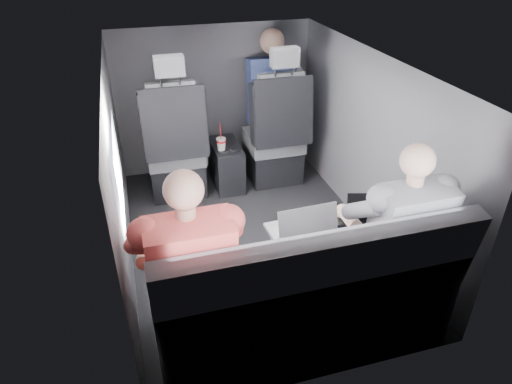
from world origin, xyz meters
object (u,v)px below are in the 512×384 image
object	(u,v)px
rear_bench	(305,304)
laptop_white	(194,248)
soda_cup	(221,144)
passenger_rear_right	(391,232)
laptop_silver	(301,229)
passenger_front_right	(271,93)
front_seat_left	(175,153)
passenger_rear_left	(189,268)
front_seat_right	(275,141)
laptop_black	(366,214)
center_console	(227,165)

from	to	relation	value
rear_bench	laptop_white	world-z (taller)	rear_bench
soda_cup	passenger_rear_right	bearing A→B (deg)	-71.30
laptop_silver	passenger_front_right	bearing A→B (deg)	77.26
soda_cup	passenger_rear_right	world-z (taller)	passenger_rear_right
rear_bench	laptop_white	xyz separation A→B (m)	(-0.55, 0.24, 0.32)
front_seat_left	passenger_rear_left	xyz separation A→B (m)	(-0.15, -1.81, 0.23)
passenger_rear_left	laptop_silver	bearing A→B (deg)	13.02
rear_bench	passenger_front_right	bearing A→B (deg)	77.30
front_seat_right	laptop_black	distance (m)	1.63
center_console	laptop_silver	world-z (taller)	laptop_silver
laptop_white	laptop_silver	bearing A→B (deg)	0.34
rear_bench	passenger_rear_right	world-z (taller)	passenger_rear_right
passenger_front_right	laptop_white	bearing A→B (deg)	-118.29
laptop_black	laptop_silver	bearing A→B (deg)	-174.84
laptop_silver	passenger_rear_right	bearing A→B (deg)	-17.67
center_console	passenger_rear_left	size ratio (longest dim) A/B	0.39
front_seat_left	laptop_silver	size ratio (longest dim) A/B	3.68
laptop_white	passenger_rear_right	world-z (taller)	passenger_rear_right
passenger_rear_left	front_seat_left	bearing A→B (deg)	85.31
front_seat_left	laptop_black	xyz separation A→B (m)	(0.92, -1.62, 0.23)
passenger_rear_right	front_seat_right	bearing A→B (deg)	92.41
passenger_rear_left	passenger_rear_right	size ratio (longest dim) A/B	1.02
center_console	passenger_rear_left	distance (m)	1.99
laptop_white	passenger_rear_right	xyz separation A→B (m)	(1.07, -0.15, -0.01)
front_seat_left	rear_bench	distance (m)	1.96
center_console	laptop_silver	size ratio (longest dim) A/B	1.40
front_seat_left	laptop_silver	distance (m)	1.75
front_seat_right	passenger_rear_left	distance (m)	2.10
laptop_silver	laptop_black	world-z (taller)	laptop_silver
center_console	passenger_rear_right	xyz separation A→B (m)	(0.53, -1.85, 0.42)
soda_cup	passenger_rear_right	distance (m)	1.84
soda_cup	laptop_silver	distance (m)	1.60
front_seat_left	front_seat_right	size ratio (longest dim) A/B	1.00
rear_bench	passenger_rear_right	xyz separation A→B (m)	(0.53, 0.10, 0.31)
center_console	laptop_black	bearing A→B (deg)	-74.16
front_seat_right	laptop_black	world-z (taller)	front_seat_right
laptop_white	passenger_front_right	xyz separation A→B (m)	(1.03, 1.92, 0.13)
laptop_silver	laptop_black	distance (m)	0.42
passenger_rear_left	laptop_white	bearing A→B (deg)	70.31
front_seat_left	passenger_rear_left	bearing A→B (deg)	-94.69
laptop_silver	front_seat_left	bearing A→B (deg)	106.92
front_seat_left	laptop_black	bearing A→B (deg)	-60.37
passenger_rear_left	passenger_rear_right	xyz separation A→B (m)	(1.12, 0.00, -0.01)
rear_bench	laptop_black	world-z (taller)	rear_bench
laptop_black	passenger_rear_right	xyz separation A→B (m)	(0.06, -0.19, -0.01)
front_seat_left	laptop_white	world-z (taller)	front_seat_left
laptop_silver	laptop_black	xyz separation A→B (m)	(0.42, 0.04, -0.00)
passenger_rear_right	laptop_silver	bearing A→B (deg)	162.33
laptop_white	passenger_rear_right	size ratio (longest dim) A/B	0.29
soda_cup	passenger_front_right	distance (m)	0.70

